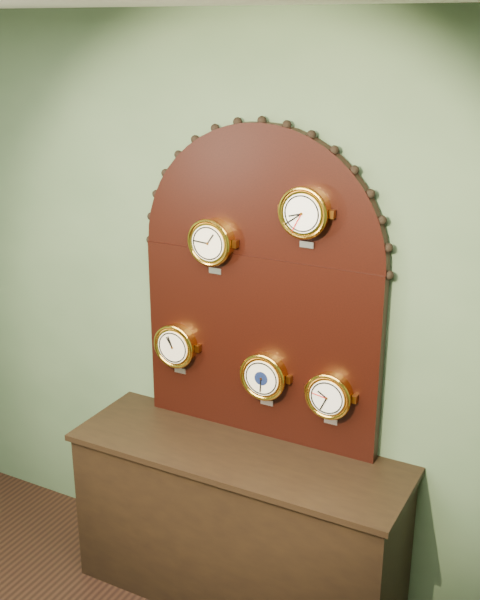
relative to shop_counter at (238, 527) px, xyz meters
The scene contains 8 objects.
wall_back 1.04m from the shop_counter, 90.00° to the left, with size 4.00×4.00×0.00m, color #455C3F.
shop_counter is the anchor object (origin of this frame).
display_board 1.25m from the shop_counter, 90.00° to the left, with size 1.26×0.06×1.53m.
roman_clock 1.41m from the shop_counter, 145.18° to the left, with size 0.22×0.08×0.28m.
arabic_clock 1.60m from the shop_counter, 32.56° to the left, with size 0.23×0.08×0.28m.
hygrometer 0.94m from the shop_counter, 160.41° to the left, with size 0.23×0.08×0.28m.
barometer 0.79m from the shop_counter, 69.18° to the left, with size 0.23×0.08×0.28m.
tide_clock 0.85m from the shop_counter, 21.62° to the left, with size 0.22×0.08×0.27m.
Camera 1 is at (1.50, -0.56, 2.72)m, focal length 46.03 mm.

